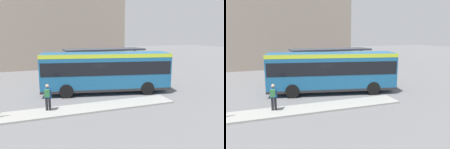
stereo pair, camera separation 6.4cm
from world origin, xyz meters
TOP-DOWN VIEW (x-y plane):
  - ground_plane at (0.00, 0.00)m, footprint 120.00×120.00m
  - curb_island at (-2.03, -3.45)m, footprint 11.18×1.80m
  - city_bus at (0.01, -0.00)m, footprint 10.52×4.54m
  - pedestrian_waiting at (-4.88, -3.17)m, footprint 0.44×0.48m
  - bicycle_red at (6.99, 2.43)m, footprint 0.48×1.74m
  - bicycle_blue at (7.04, 3.15)m, footprint 0.48×1.53m
  - bicycle_green at (7.25, 3.86)m, footprint 0.48×1.60m
  - station_shelter at (1.43, 4.76)m, footprint 8.18×2.69m
  - potted_planter_near_shelter at (-1.10, 2.77)m, footprint 0.87×0.87m
  - station_building at (-5.02, 19.45)m, footprint 25.16×11.65m

SIDE VIEW (x-z plane):
  - ground_plane at x=0.00m, z-range 0.00..0.00m
  - curb_island at x=-2.03m, z-range 0.00..0.12m
  - bicycle_blue at x=7.04m, z-range 0.00..0.67m
  - bicycle_green at x=7.25m, z-range 0.00..0.70m
  - bicycle_red at x=6.99m, z-range 0.00..0.75m
  - potted_planter_near_shelter at x=-1.10m, z-range 0.04..1.44m
  - pedestrian_waiting at x=-4.88m, z-range 0.24..1.91m
  - city_bus at x=0.01m, z-range 0.27..3.56m
  - station_shelter at x=1.43m, z-range 1.49..4.78m
  - station_building at x=-5.02m, z-range 0.00..15.34m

